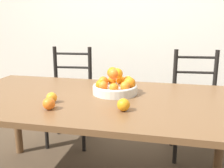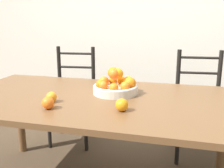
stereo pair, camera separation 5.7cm
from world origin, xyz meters
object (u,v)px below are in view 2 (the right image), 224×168
Objects in this scene: orange_loose_1 at (48,103)px; orange_loose_2 at (122,105)px; orange_loose_0 at (52,97)px; fruit_bowl at (116,86)px; chair_right at (198,107)px; chair_left at (73,97)px.

orange_loose_2 reaches higher than orange_loose_1.
orange_loose_0 is 0.93× the size of orange_loose_1.
orange_loose_0 is (-0.35, -0.30, -0.02)m from fruit_bowl.
orange_loose_1 is 0.07× the size of chair_right.
orange_loose_0 is at bearing 173.67° from orange_loose_2.
chair_left is at bearing 132.28° from fruit_bowl.
orange_loose_0 is 0.47m from orange_loose_2.
chair_left is (-0.33, 1.13, -0.31)m from orange_loose_1.
chair_right is (0.97, 1.00, -0.31)m from orange_loose_0.
fruit_bowl is at bearing 109.18° from orange_loose_2.
orange_loose_2 is at bearing -70.82° from fruit_bowl.
fruit_bowl is at bearing -136.90° from chair_right.
chair_left is 1.00× the size of chair_right.
chair_right reaches higher than orange_loose_1.
fruit_bowl is 1.00m from chair_left.
chair_right reaches higher than orange_loose_0.
chair_left reaches higher than fruit_bowl.
orange_loose_2 is (0.12, -0.35, -0.02)m from fruit_bowl.
chair_right reaches higher than fruit_bowl.
orange_loose_0 is 0.13m from orange_loose_1.
orange_loose_2 is at bearing -120.61° from chair_right.
chair_left reaches higher than orange_loose_0.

